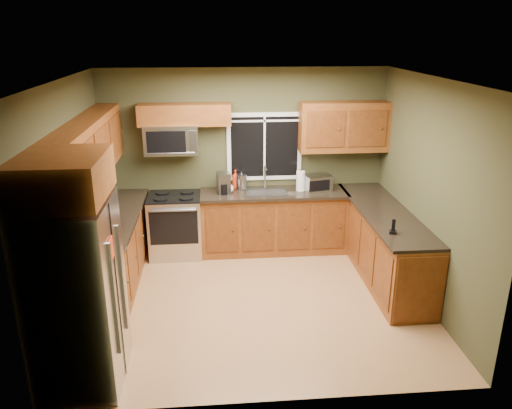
{
  "coord_description": "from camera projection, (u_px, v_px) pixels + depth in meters",
  "views": [
    {
      "loc": [
        -0.45,
        -5.47,
        3.22
      ],
      "look_at": [
        0.05,
        0.35,
        1.15
      ],
      "focal_mm": 35.0,
      "sensor_mm": 36.0,
      "label": 1
    }
  ],
  "objects": [
    {
      "name": "front_wall",
      "position": [
        272.0,
        269.0,
        4.1
      ],
      "size": [
        4.2,
        0.0,
        4.2
      ],
      "primitive_type": "plane",
      "rotation": [
        -1.57,
        0.0,
        0.0
      ],
      "color": "#3D3E24",
      "rests_on": "ground"
    },
    {
      "name": "upper_cabinets_left",
      "position": [
        89.0,
        149.0,
        5.91
      ],
      "size": [
        0.33,
        2.65,
        0.72
      ],
      "primitive_type": "cube",
      "color": "brown",
      "rests_on": "left_wall"
    },
    {
      "name": "kettle",
      "position": [
        242.0,
        181.0,
        7.41
      ],
      "size": [
        0.21,
        0.21,
        0.29
      ],
      "color": "#B7B7BC",
      "rests_on": "countertop_back"
    },
    {
      "name": "window",
      "position": [
        264.0,
        147.0,
        7.43
      ],
      "size": [
        1.12,
        0.03,
        1.02
      ],
      "color": "white",
      "rests_on": "back_wall"
    },
    {
      "name": "paper_towel_roll",
      "position": [
        300.0,
        181.0,
        7.37
      ],
      "size": [
        0.17,
        0.17,
        0.32
      ],
      "color": "white",
      "rests_on": "countertop_back"
    },
    {
      "name": "microwave",
      "position": [
        171.0,
        139.0,
        7.09
      ],
      "size": [
        0.76,
        0.41,
        0.42
      ],
      "color": "#B7B7BC",
      "rests_on": "back_wall"
    },
    {
      "name": "cordless_phone",
      "position": [
        393.0,
        229.0,
        5.84
      ],
      "size": [
        0.1,
        0.1,
        0.18
      ],
      "color": "black",
      "rests_on": "countertop_peninsula"
    },
    {
      "name": "countertop_peninsula",
      "position": [
        384.0,
        212.0,
        6.6
      ],
      "size": [
        0.65,
        2.5,
        0.04
      ],
      "primitive_type": "cube",
      "color": "black",
      "rests_on": "base_cabinets_peninsula"
    },
    {
      "name": "sink",
      "position": [
        266.0,
        191.0,
        7.35
      ],
      "size": [
        0.6,
        0.42,
        0.36
      ],
      "color": "slate",
      "rests_on": "countertop_back"
    },
    {
      "name": "countertop_back",
      "position": [
        274.0,
        193.0,
        7.36
      ],
      "size": [
        2.17,
        0.65,
        0.04
      ],
      "primitive_type": "cube",
      "color": "black",
      "rests_on": "base_cabinets_back"
    },
    {
      "name": "upper_cabinet_over_fridge",
      "position": [
        62.0,
        177.0,
        4.21
      ],
      "size": [
        0.72,
        0.9,
        0.38
      ],
      "primitive_type": "cube",
      "color": "brown",
      "rests_on": "left_wall"
    },
    {
      "name": "back_wall",
      "position": [
        244.0,
        160.0,
        7.49
      ],
      "size": [
        4.2,
        0.0,
        4.2
      ],
      "primitive_type": "plane",
      "rotation": [
        1.57,
        0.0,
        0.0
      ],
      "color": "#3D3E24",
      "rests_on": "ground"
    },
    {
      "name": "refrigerator",
      "position": [
        78.0,
        295.0,
        4.58
      ],
      "size": [
        0.74,
        0.9,
        1.8
      ],
      "color": "#B7B7BC",
      "rests_on": "ground"
    },
    {
      "name": "range",
      "position": [
        176.0,
        225.0,
        7.38
      ],
      "size": [
        0.76,
        0.69,
        0.94
      ],
      "color": "#B7B7BC",
      "rests_on": "ground"
    },
    {
      "name": "countertop_left",
      "position": [
        110.0,
        223.0,
        6.24
      ],
      "size": [
        0.65,
        2.65,
        0.04
      ],
      "primitive_type": "cube",
      "color": "black",
      "rests_on": "base_cabinets_left"
    },
    {
      "name": "upper_cabinets_back_right",
      "position": [
        344.0,
        127.0,
        7.28
      ],
      "size": [
        1.3,
        0.33,
        0.72
      ],
      "primitive_type": "cube",
      "color": "brown",
      "rests_on": "back_wall"
    },
    {
      "name": "soap_bottle_a",
      "position": [
        236.0,
        179.0,
        7.47
      ],
      "size": [
        0.13,
        0.13,
        0.28
      ],
      "primitive_type": "imported",
      "rotation": [
        0.0,
        0.0,
        -0.21
      ],
      "color": "red",
      "rests_on": "countertop_back"
    },
    {
      "name": "base_cabinets_peninsula",
      "position": [
        383.0,
        245.0,
        6.75
      ],
      "size": [
        0.6,
        2.52,
        0.9
      ],
      "color": "brown",
      "rests_on": "ground"
    },
    {
      "name": "base_cabinets_back",
      "position": [
        273.0,
        222.0,
        7.54
      ],
      "size": [
        2.17,
        0.6,
        0.9
      ],
      "primitive_type": "cube",
      "color": "brown",
      "rests_on": "ground"
    },
    {
      "name": "floor",
      "position": [
        254.0,
        300.0,
        6.25
      ],
      "size": [
        4.2,
        4.2,
        0.0
      ],
      "primitive_type": "plane",
      "color": "#A57548",
      "rests_on": "ground"
    },
    {
      "name": "ceiling",
      "position": [
        254.0,
        79.0,
        5.34
      ],
      "size": [
        4.2,
        4.2,
        0.0
      ],
      "primitive_type": "plane",
      "rotation": [
        3.14,
        0.0,
        0.0
      ],
      "color": "white",
      "rests_on": "back_wall"
    },
    {
      "name": "base_cabinets_left",
      "position": [
        112.0,
        257.0,
        6.4
      ],
      "size": [
        0.6,
        2.65,
        0.9
      ],
      "primitive_type": "cube",
      "color": "brown",
      "rests_on": "ground"
    },
    {
      "name": "toaster_oven",
      "position": [
        318.0,
        183.0,
        7.38
      ],
      "size": [
        0.43,
        0.37,
        0.24
      ],
      "color": "#B7B7BC",
      "rests_on": "countertop_back"
    },
    {
      "name": "upper_cabinets_back_left",
      "position": [
        185.0,
        115.0,
        7.02
      ],
      "size": [
        1.3,
        0.33,
        0.3
      ],
      "primitive_type": "cube",
      "color": "brown",
      "rests_on": "back_wall"
    },
    {
      "name": "coffee_maker",
      "position": [
        223.0,
        184.0,
        7.26
      ],
      "size": [
        0.21,
        0.27,
        0.3
      ],
      "color": "slate",
      "rests_on": "countertop_back"
    },
    {
      "name": "soap_bottle_c",
      "position": [
        229.0,
        187.0,
        7.29
      ],
      "size": [
        0.16,
        0.16,
        0.18
      ],
      "primitive_type": "imported",
      "rotation": [
        0.0,
        0.0,
        0.17
      ],
      "color": "white",
      "rests_on": "countertop_back"
    },
    {
      "name": "left_wall",
      "position": [
        69.0,
        204.0,
        5.62
      ],
      "size": [
        0.0,
        3.6,
        3.6
      ],
      "primitive_type": "plane",
      "rotation": [
        1.57,
        0.0,
        1.57
      ],
      "color": "#3D3E24",
      "rests_on": "ground"
    },
    {
      "name": "right_wall",
      "position": [
        429.0,
        194.0,
        5.97
      ],
      "size": [
        0.0,
        3.6,
        3.6
      ],
      "primitive_type": "plane",
      "rotation": [
        1.57,
        0.0,
        -1.57
      ],
      "color": "#3D3E24",
      "rests_on": "ground"
    }
  ]
}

